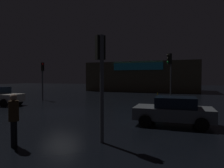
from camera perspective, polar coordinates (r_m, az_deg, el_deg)
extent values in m
plane|color=black|center=(14.82, -13.73, -7.60)|extent=(120.00, 120.00, 0.00)
cube|color=brown|center=(39.29, 8.90, 1.97)|extent=(19.42, 9.99, 5.16)
cube|color=#33CCF2|center=(34.32, 7.09, 4.84)|extent=(8.26, 0.24, 1.18)
cylinder|color=#595B60|center=(18.53, 15.94, 1.19)|extent=(0.11, 0.11, 4.48)
cube|color=black|center=(18.50, 15.61, 6.70)|extent=(0.41, 0.41, 0.93)
sphere|color=black|center=(18.43, 15.22, 7.59)|extent=(0.20, 0.20, 0.20)
sphere|color=black|center=(18.40, 15.21, 6.73)|extent=(0.20, 0.20, 0.20)
sphere|color=#19D13F|center=(18.38, 15.20, 5.86)|extent=(0.20, 0.20, 0.20)
cylinder|color=#595B60|center=(23.33, -18.67, 0.69)|extent=(0.16, 0.16, 4.02)
cube|color=black|center=(23.20, -18.66, 4.53)|extent=(0.41, 0.41, 0.91)
sphere|color=red|center=(23.06, -18.61, 5.23)|extent=(0.20, 0.20, 0.20)
sphere|color=black|center=(23.05, -18.60, 4.55)|extent=(0.20, 0.20, 0.20)
sphere|color=black|center=(23.03, -18.59, 3.88)|extent=(0.20, 0.20, 0.20)
cylinder|color=#595B60|center=(7.54, -2.82, -1.42)|extent=(0.14, 0.14, 3.95)
cube|color=black|center=(7.75, -3.28, 9.99)|extent=(0.41, 0.41, 0.89)
sphere|color=red|center=(7.94, -3.72, 11.74)|extent=(0.20, 0.20, 0.20)
sphere|color=black|center=(7.90, -3.71, 9.83)|extent=(0.20, 0.20, 0.20)
sphere|color=black|center=(7.86, -3.71, 7.91)|extent=(0.20, 0.20, 0.20)
cube|color=slate|center=(10.94, 16.50, -7.72)|extent=(3.90, 2.01, 0.60)
cube|color=black|center=(10.86, 17.18, -4.81)|extent=(2.02, 1.73, 0.52)
cylinder|color=black|center=(10.22, 9.15, -10.04)|extent=(0.62, 0.25, 0.61)
cylinder|color=black|center=(11.99, 10.53, -8.31)|extent=(0.62, 0.25, 0.61)
cylinder|color=black|center=(10.15, 23.57, -10.25)|extent=(0.62, 0.25, 0.61)
cylinder|color=black|center=(11.92, 22.74, -8.46)|extent=(0.62, 0.25, 0.61)
cube|color=silver|center=(20.43, -28.60, -3.32)|extent=(4.06, 1.95, 0.67)
cylinder|color=black|center=(20.17, -24.24, -4.27)|extent=(0.68, 0.26, 0.67)
cylinder|color=black|center=(18.94, -27.72, -4.70)|extent=(0.68, 0.26, 0.67)
cylinder|color=black|center=(8.18, -25.20, -12.18)|extent=(0.14, 0.14, 0.89)
cylinder|color=black|center=(8.04, -25.73, -12.43)|extent=(0.14, 0.14, 0.89)
cylinder|color=#3F2D19|center=(7.95, -25.54, -6.74)|extent=(0.43, 0.43, 0.70)
sphere|color=tan|center=(7.90, -25.58, -3.36)|extent=(0.24, 0.24, 0.24)
cylinder|color=gold|center=(19.61, 12.46, -3.83)|extent=(0.08, 0.08, 1.01)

